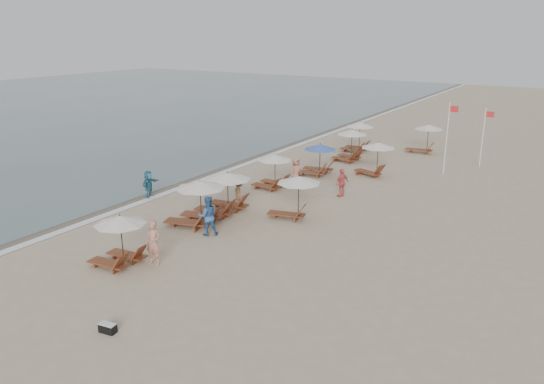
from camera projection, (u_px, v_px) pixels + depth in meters
The scene contains 22 objects.
ground at pixel (298, 260), 21.93m from camera, with size 160.00×160.00×0.00m, color tan.
wet_sand_band at pixel (211, 169), 36.36m from camera, with size 3.20×140.00×0.01m, color #6B5E4C.
foam_line at pixel (226, 171), 35.70m from camera, with size 0.50×140.00×0.02m, color white.
lounger_station_0 at pixel (118, 239), 21.17m from camera, with size 2.38×2.10×2.18m.
lounger_station_1 at pixel (197, 203), 25.65m from camera, with size 2.88×2.61×2.26m.
lounger_station_2 at pixel (224, 193), 27.32m from camera, with size 2.84×2.44×2.21m.
lounger_station_3 at pixel (272, 171), 31.60m from camera, with size 2.38×2.09×2.13m.
lounger_station_4 at pixel (316, 160), 34.60m from camera, with size 2.59×2.22×2.08m.
lounger_station_5 at pixel (349, 145), 38.17m from camera, with size 2.51×2.22×2.34m.
lounger_station_6 at pixel (357, 136), 41.21m from camera, with size 2.49×2.23×2.33m.
inland_station_0 at pixel (294, 192), 26.38m from camera, with size 2.68×2.24×2.22m.
inland_station_1 at pixel (374, 155), 34.23m from camera, with size 2.67×2.24×2.22m.
inland_station_2 at pixel (424, 136), 40.64m from camera, with size 2.77×2.24×2.22m.
beachgoer_near at pixel (153, 243), 21.27m from camera, with size 0.70×0.46×1.91m, color tan.
beachgoer_mid_a at pixel (208, 216), 24.38m from camera, with size 0.92×0.72×1.90m, color #335E99.
beachgoer_mid_b at pixel (239, 194), 27.95m from camera, with size 1.12×0.64×1.73m, color brown.
beachgoer_far_a at pixel (342, 183), 30.06m from camera, with size 0.98×0.41×1.67m, color #D35454.
beachgoer_far_b at pixel (296, 171), 32.61m from camera, with size 0.80×0.52×1.64m, color #AC715D.
waterline_walker at pixel (149, 184), 29.94m from camera, with size 1.47×0.47×1.58m, color teal.
duffel_bag at pixel (108, 328), 16.67m from camera, with size 0.59×0.35×0.31m.
flag_pole_near at pixel (447, 135), 34.24m from camera, with size 0.60×0.08×4.75m.
flag_pole_far at pixel (484, 135), 36.20m from camera, with size 0.60×0.08×4.12m.
Camera 1 is at (9.75, -17.61, 9.23)m, focal length 34.66 mm.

